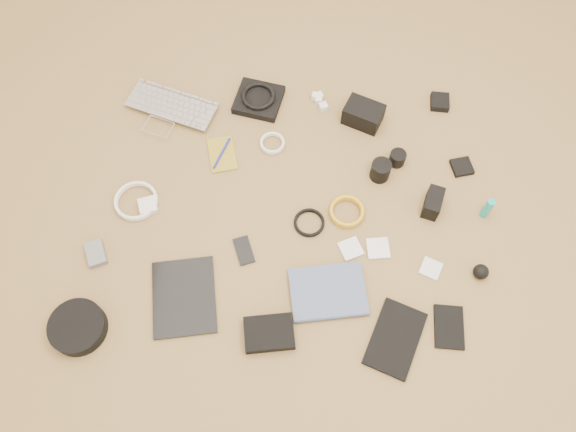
{
  "coord_description": "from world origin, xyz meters",
  "views": [
    {
      "loc": [
        0.04,
        -0.9,
        1.8
      ],
      "look_at": [
        0.01,
        -0.03,
        0.02
      ],
      "focal_mm": 35.0,
      "sensor_mm": 36.0,
      "label": 1
    }
  ],
  "objects_px": {
    "laptop": "(166,116)",
    "dslr_camera": "(363,114)",
    "paperback": "(332,319)",
    "headphone_case": "(78,327)",
    "phone": "(244,250)",
    "tablet": "(184,297)"
  },
  "relations": [
    {
      "from": "phone",
      "to": "tablet",
      "type": "bearing_deg",
      "value": -156.5
    },
    {
      "from": "dslr_camera",
      "to": "paperback",
      "type": "xyz_separation_m",
      "value": [
        -0.12,
        -0.8,
        -0.03
      ]
    },
    {
      "from": "laptop",
      "to": "tablet",
      "type": "height_order",
      "value": "laptop"
    },
    {
      "from": "tablet",
      "to": "headphone_case",
      "type": "xyz_separation_m",
      "value": [
        -0.33,
        -0.12,
        0.02
      ]
    },
    {
      "from": "paperback",
      "to": "laptop",
      "type": "bearing_deg",
      "value": 31.15
    },
    {
      "from": "laptop",
      "to": "paperback",
      "type": "height_order",
      "value": "laptop"
    },
    {
      "from": "headphone_case",
      "to": "phone",
      "type": "bearing_deg",
      "value": 29.77
    },
    {
      "from": "paperback",
      "to": "phone",
      "type": "bearing_deg",
      "value": 44.1
    },
    {
      "from": "tablet",
      "to": "phone",
      "type": "height_order",
      "value": "tablet"
    },
    {
      "from": "tablet",
      "to": "paperback",
      "type": "relative_size",
      "value": 1.07
    },
    {
      "from": "phone",
      "to": "paperback",
      "type": "distance_m",
      "value": 0.39
    },
    {
      "from": "laptop",
      "to": "paperback",
      "type": "xyz_separation_m",
      "value": [
        0.65,
        -0.79,
        -0.0
      ]
    },
    {
      "from": "dslr_camera",
      "to": "phone",
      "type": "xyz_separation_m",
      "value": [
        -0.42,
        -0.57,
        -0.04
      ]
    },
    {
      "from": "dslr_camera",
      "to": "headphone_case",
      "type": "height_order",
      "value": "dslr_camera"
    },
    {
      "from": "phone",
      "to": "laptop",
      "type": "bearing_deg",
      "value": 102.25
    },
    {
      "from": "paperback",
      "to": "dslr_camera",
      "type": "bearing_deg",
      "value": -16.62
    },
    {
      "from": "dslr_camera",
      "to": "tablet",
      "type": "height_order",
      "value": "dslr_camera"
    },
    {
      "from": "laptop",
      "to": "headphone_case",
      "type": "height_order",
      "value": "headphone_case"
    },
    {
      "from": "laptop",
      "to": "phone",
      "type": "distance_m",
      "value": 0.65
    },
    {
      "from": "laptop",
      "to": "dslr_camera",
      "type": "xyz_separation_m",
      "value": [
        0.76,
        0.01,
        0.03
      ]
    },
    {
      "from": "headphone_case",
      "to": "paperback",
      "type": "height_order",
      "value": "headphone_case"
    },
    {
      "from": "laptop",
      "to": "dslr_camera",
      "type": "bearing_deg",
      "value": 20.14
    }
  ]
}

